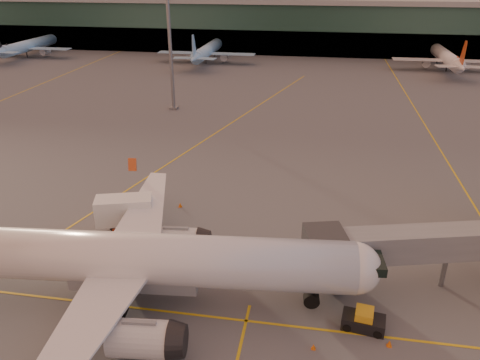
# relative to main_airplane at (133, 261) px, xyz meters

# --- Properties ---
(ground) EXTENTS (600.00, 600.00, 0.00)m
(ground) POSITION_rel_main_airplane_xyz_m (5.09, -6.07, -4.24)
(ground) COLOR #4C4F54
(ground) RESTS_ON ground
(taxi_markings) EXTENTS (100.12, 173.00, 0.01)m
(taxi_markings) POSITION_rel_main_airplane_xyz_m (-2.23, 38.42, -4.23)
(taxi_markings) COLOR gold
(taxi_markings) RESTS_ON ground
(terminal) EXTENTS (400.00, 20.00, 17.60)m
(terminal) POSITION_rel_main_airplane_xyz_m (5.09, 135.73, 4.52)
(terminal) COLOR #19382D
(terminal) RESTS_ON ground
(mast_west_near) EXTENTS (2.40, 2.40, 25.60)m
(mast_west_near) POSITION_rel_main_airplane_xyz_m (-14.91, 59.93, 10.62)
(mast_west_near) COLOR slate
(mast_west_near) RESTS_ON ground
(distant_aircraft_row) EXTENTS (290.00, 34.00, 13.00)m
(distant_aircraft_row) POSITION_rel_main_airplane_xyz_m (-15.91, 111.93, -4.24)
(distant_aircraft_row) COLOR #89BBE6
(distant_aircraft_row) RESTS_ON ground
(main_airplane) EXTENTS (43.23, 39.02, 13.04)m
(main_airplane) POSITION_rel_main_airplane_xyz_m (0.00, 0.00, 0.00)
(main_airplane) COLOR silver
(main_airplane) RESTS_ON ground
(jet_bridge) EXTENTS (27.13, 9.89, 6.27)m
(jet_bridge) POSITION_rel_main_airplane_xyz_m (28.89, 7.30, 0.20)
(jet_bridge) COLOR slate
(jet_bridge) RESTS_ON ground
(catering_truck) EXTENTS (6.54, 4.25, 4.69)m
(catering_truck) POSITION_rel_main_airplane_xyz_m (-5.09, 10.36, -1.57)
(catering_truck) COLOR #A43217
(catering_truck) RESTS_ON ground
(pushback_tug) EXTENTS (3.70, 2.35, 1.79)m
(pushback_tug) POSITION_rel_main_airplane_xyz_m (19.78, -0.25, -3.51)
(pushback_tug) COLOR black
(pushback_tug) RESTS_ON ground
(cone_nose) EXTENTS (0.45, 0.45, 0.57)m
(cone_nose) POSITION_rel_main_airplane_xyz_m (21.71, -2.01, -3.96)
(cone_nose) COLOR #DA5D0B
(cone_nose) RESTS_ON ground
(cone_wing_left) EXTENTS (0.46, 0.46, 0.58)m
(cone_wing_left) POSITION_rel_main_airplane_xyz_m (-1.25, 17.89, -3.96)
(cone_wing_left) COLOR #DA5D0B
(cone_wing_left) RESTS_ON ground
(cone_fwd) EXTENTS (0.38, 0.38, 0.49)m
(cone_fwd) POSITION_rel_main_airplane_xyz_m (15.81, -3.32, -4.00)
(cone_fwd) COLOR #DA5D0B
(cone_fwd) RESTS_ON ground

